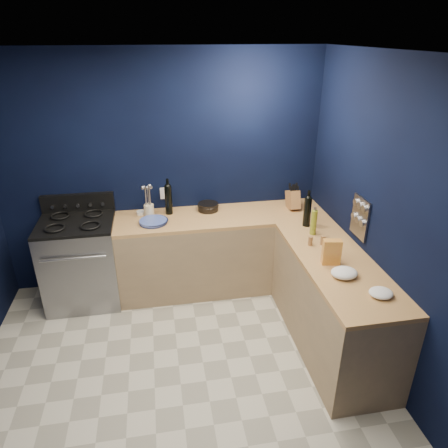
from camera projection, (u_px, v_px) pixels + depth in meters
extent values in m
cube|color=beige|center=(181.00, 385.00, 3.47)|extent=(3.50, 3.50, 0.02)
cube|color=silver|center=(160.00, 52.00, 2.34)|extent=(3.50, 3.50, 0.02)
cube|color=black|center=(163.00, 174.00, 4.47)|extent=(3.50, 0.02, 2.60)
cube|color=black|center=(398.00, 232.00, 3.18)|extent=(0.02, 3.50, 2.60)
cube|color=#9B7E5B|center=(222.00, 253.00, 4.65)|extent=(2.30, 0.63, 0.86)
cube|color=#935F2F|center=(222.00, 217.00, 4.46)|extent=(2.30, 0.63, 0.04)
cube|color=#9B7E5B|center=(332.00, 305.00, 3.76)|extent=(0.63, 1.67, 0.86)
cube|color=#935F2F|center=(338.00, 263.00, 3.56)|extent=(0.63, 1.67, 0.04)
cube|color=gray|center=(82.00, 263.00, 4.38)|extent=(0.76, 0.66, 0.92)
cube|color=black|center=(78.00, 280.00, 4.11)|extent=(0.59, 0.02, 0.42)
cube|color=black|center=(75.00, 223.00, 4.18)|extent=(0.76, 0.66, 0.03)
cube|color=black|center=(78.00, 203.00, 4.40)|extent=(0.76, 0.06, 0.20)
cube|color=gray|center=(360.00, 217.00, 3.72)|extent=(0.02, 0.28, 0.38)
cube|color=white|center=(164.00, 193.00, 4.55)|extent=(0.09, 0.02, 0.13)
cylinder|color=#3E58A1|center=(153.00, 222.00, 4.25)|extent=(0.37, 0.37, 0.04)
cylinder|color=white|center=(141.00, 213.00, 4.46)|extent=(0.11, 0.11, 0.04)
cylinder|color=beige|center=(149.00, 210.00, 4.40)|extent=(0.13, 0.13, 0.13)
cylinder|color=black|center=(169.00, 200.00, 4.42)|extent=(0.10, 0.10, 0.32)
cylinder|color=black|center=(208.00, 207.00, 4.55)|extent=(0.26, 0.26, 0.09)
cube|color=olive|center=(293.00, 200.00, 4.58)|extent=(0.12, 0.24, 0.25)
cylinder|color=black|center=(307.00, 212.00, 4.14)|extent=(0.09, 0.09, 0.31)
cylinder|color=olive|center=(314.00, 222.00, 3.98)|extent=(0.08, 0.08, 0.25)
cylinder|color=olive|center=(310.00, 241.00, 3.81)|extent=(0.05, 0.05, 0.09)
cylinder|color=olive|center=(323.00, 240.00, 3.82)|extent=(0.05, 0.05, 0.09)
cube|color=#AD2133|center=(332.00, 252.00, 3.47)|extent=(0.17, 0.10, 0.23)
ellipsoid|color=white|center=(344.00, 273.00, 3.32)|extent=(0.24, 0.21, 0.08)
ellipsoid|color=white|center=(381.00, 293.00, 3.08)|extent=(0.21, 0.19, 0.05)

